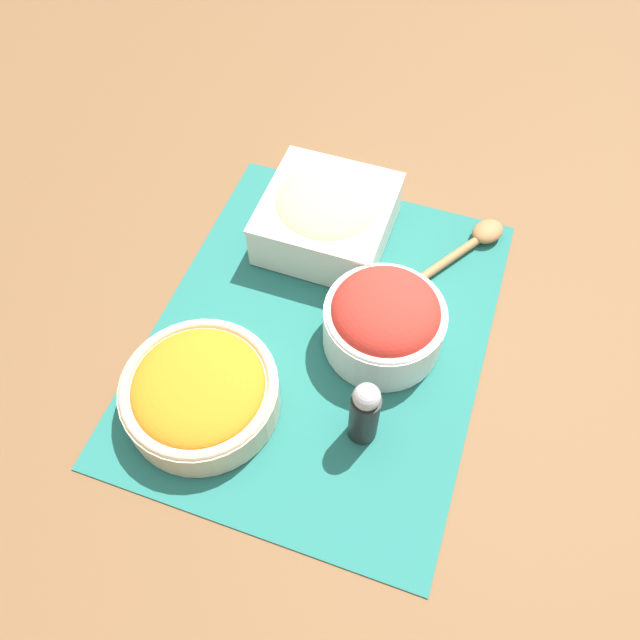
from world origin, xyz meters
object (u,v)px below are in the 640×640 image
object	(u,v)px
tomato_bowl	(384,320)
cucumber_bowl	(327,215)
wooden_spoon	(468,246)
pepper_shaker	(365,412)
carrot_bowl	(200,391)

from	to	relation	value
tomato_bowl	cucumber_bowl	xyz separation A→B (m)	(-0.14, -0.12, -0.00)
wooden_spoon	pepper_shaker	xyz separation A→B (m)	(0.30, -0.06, 0.04)
tomato_bowl	cucumber_bowl	bearing A→B (deg)	-139.62
carrot_bowl	tomato_bowl	bearing A→B (deg)	131.43
tomato_bowl	pepper_shaker	world-z (taller)	pepper_shaker
carrot_bowl	pepper_shaker	distance (m)	0.19
carrot_bowl	cucumber_bowl	bearing A→B (deg)	169.64
cucumber_bowl	pepper_shaker	xyz separation A→B (m)	(0.26, 0.13, 0.01)
cucumber_bowl	wooden_spoon	bearing A→B (deg)	101.96
cucumber_bowl	carrot_bowl	bearing A→B (deg)	-10.36
carrot_bowl	pepper_shaker	world-z (taller)	pepper_shaker
carrot_bowl	cucumber_bowl	xyz separation A→B (m)	(-0.29, 0.05, 0.01)
cucumber_bowl	pepper_shaker	distance (m)	0.29
wooden_spoon	cucumber_bowl	bearing A→B (deg)	-78.04
tomato_bowl	cucumber_bowl	world-z (taller)	tomato_bowl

